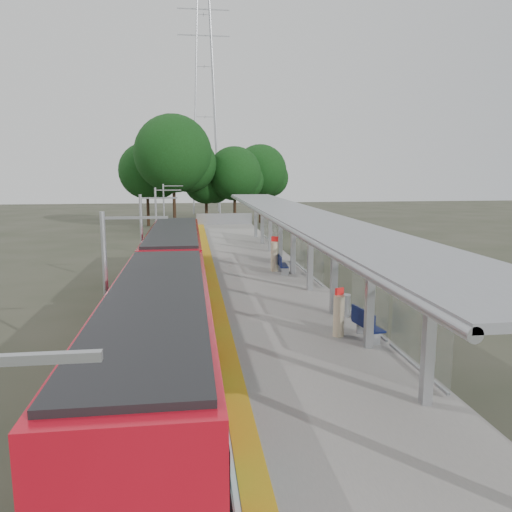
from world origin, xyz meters
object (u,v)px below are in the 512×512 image
(train, at_px, (169,288))
(info_pillar_far, at_px, (275,256))
(bench_near, at_px, (366,323))
(litter_bin, at_px, (345,305))
(bench_far, at_px, (275,254))
(bench_mid, at_px, (282,264))
(info_pillar_near, at_px, (339,315))

(train, height_order, info_pillar_far, train)
(bench_near, xyz_separation_m, info_pillar_far, (-1.09, 12.04, 0.32))
(info_pillar_far, bearing_deg, litter_bin, -61.06)
(bench_far, bearing_deg, litter_bin, -88.43)
(train, bearing_deg, litter_bin, -10.53)
(bench_mid, relative_size, bench_far, 1.10)
(info_pillar_near, bearing_deg, litter_bin, 46.89)
(bench_far, height_order, info_pillar_near, info_pillar_near)
(bench_far, height_order, info_pillar_far, info_pillar_far)
(train, relative_size, info_pillar_far, 13.84)
(bench_far, bearing_deg, bench_near, -89.64)
(info_pillar_near, bearing_deg, train, 128.01)
(bench_near, xyz_separation_m, bench_far, (-0.60, 14.88, -0.06))
(train, xyz_separation_m, bench_mid, (5.88, 7.33, -0.52))
(train, height_order, litter_bin, train)
(bench_near, distance_m, bench_mid, 11.39)
(bench_near, relative_size, litter_bin, 1.82)
(train, relative_size, bench_near, 17.50)
(bench_near, distance_m, bench_far, 14.89)
(bench_near, height_order, bench_mid, bench_near)
(bench_mid, height_order, bench_far, bench_mid)
(train, distance_m, bench_mid, 9.42)
(bench_mid, xyz_separation_m, bench_far, (0.22, 3.52, -0.05))
(bench_far, xyz_separation_m, info_pillar_near, (-0.23, -14.45, 0.25))
(bench_mid, relative_size, info_pillar_far, 0.76)
(train, bearing_deg, info_pillar_far, 55.03)
(litter_bin, bearing_deg, info_pillar_far, 97.62)
(train, height_order, bench_far, train)
(info_pillar_far, bearing_deg, info_pillar_near, -67.32)
(bench_near, bearing_deg, info_pillar_far, 85.23)
(bench_mid, height_order, litter_bin, bench_mid)
(bench_near, bearing_deg, train, 139.02)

